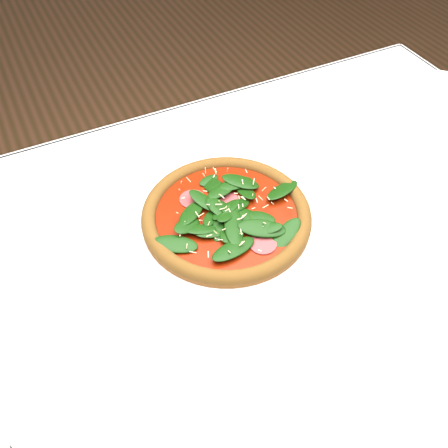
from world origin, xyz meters
name	(u,v)px	position (x,y,z in m)	size (l,w,h in m)	color
ground	(250,420)	(0.00, 0.00, 0.00)	(6.00, 6.00, 0.00)	brown
dining_table	(264,278)	(0.00, 0.00, 0.65)	(1.21, 0.81, 0.75)	white
plate	(226,221)	(-0.04, 0.06, 0.76)	(0.32, 0.32, 0.01)	white
pizza	(226,214)	(-0.04, 0.06, 0.78)	(0.33, 0.33, 0.04)	#965924
saucer_far	(443,91)	(0.54, 0.19, 0.76)	(0.15, 0.15, 0.01)	white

